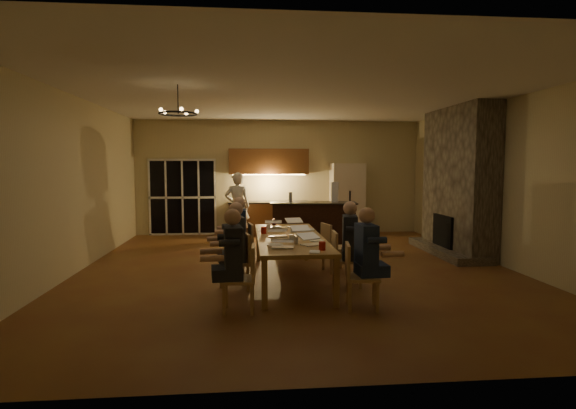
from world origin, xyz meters
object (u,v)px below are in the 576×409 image
(chair_right_far, at_px, (336,247))
(dining_table, at_px, (290,258))
(plate_near, at_px, (317,241))
(laptop_c, at_px, (277,230))
(can_cola, at_px, (274,222))
(person_left_near, at_px, (233,261))
(can_silver, at_px, (296,240))
(bar_island, at_px, (314,225))
(standing_person, at_px, (237,206))
(person_left_mid, at_px, (236,246))
(plate_left, at_px, (275,245))
(refrigerator, at_px, (347,199))
(laptop_d, at_px, (302,230))
(redcup_near, at_px, (322,246))
(chair_left_near, at_px, (239,279))
(mug_front, at_px, (292,238))
(person_right_near, at_px, (366,258))
(chair_left_far, at_px, (240,248))
(laptop_f, at_px, (296,221))
(chair_right_near, at_px, (362,276))
(bar_bottle, at_px, (291,197))
(chair_right_mid, at_px, (347,259))
(laptop_b, at_px, (313,238))
(person_right_mid, at_px, (350,244))
(bar_blender, at_px, (335,192))
(chair_left_mid, at_px, (234,262))
(person_left_far, at_px, (240,235))
(chandelier, at_px, (178,114))
(plate_far, at_px, (307,229))
(mug_back, at_px, (269,227))
(laptop_e, at_px, (273,221))
(redcup_mid, at_px, (264,230))

(chair_right_far, bearing_deg, dining_table, 107.00)
(plate_near, bearing_deg, dining_table, 125.66)
(laptop_c, distance_m, can_cola, 1.45)
(person_left_near, distance_m, can_silver, 1.26)
(bar_island, distance_m, standing_person, 2.23)
(person_left_mid, bearing_deg, chair_right_far, 110.29)
(bar_island, height_order, plate_left, bar_island)
(refrigerator, distance_m, laptop_d, 5.28)
(laptop_c, relative_size, redcup_near, 2.67)
(chair_left_near, relative_size, person_left_near, 0.64)
(plate_near, bearing_deg, mug_front, 174.22)
(bar_island, distance_m, person_right_near, 4.53)
(chair_left_far, relative_size, laptop_f, 2.78)
(chair_right_near, relative_size, bar_bottle, 3.71)
(person_left_mid, bearing_deg, bar_bottle, 151.17)
(mug_front, height_order, can_silver, can_silver)
(dining_table, xyz_separation_m, plate_left, (-0.30, -0.86, 0.38))
(laptop_c, height_order, redcup_near, laptop_c)
(person_right_near, relative_size, laptop_f, 4.31)
(dining_table, height_order, standing_person, standing_person)
(laptop_c, relative_size, can_silver, 2.67)
(dining_table, height_order, chair_right_mid, chair_right_mid)
(laptop_b, bearing_deg, person_right_mid, -0.26)
(chair_right_far, xyz_separation_m, laptop_c, (-1.12, -0.51, 0.42))
(refrigerator, bearing_deg, bar_bottle, -132.71)
(can_silver, relative_size, bar_blender, 0.25)
(chair_left_mid, bearing_deg, laptop_b, 62.54)
(person_right_near, height_order, person_left_far, same)
(person_right_near, distance_m, chandelier, 3.63)
(laptop_b, height_order, can_cola, laptop_b)
(person_left_near, relative_size, plate_far, 5.10)
(person_left_near, bearing_deg, chair_right_near, 83.19)
(person_right_near, xyz_separation_m, mug_front, (-0.91, 1.09, 0.11))
(person_left_near, bearing_deg, chair_left_mid, 175.22)
(redcup_near, relative_size, bar_bottle, 0.50)
(refrigerator, xyz_separation_m, bar_bottle, (-1.79, -1.94, 0.20))
(person_left_mid, relative_size, mug_back, 13.80)
(laptop_e, bearing_deg, laptop_d, 113.61)
(chair_right_mid, height_order, mug_back, chair_right_mid)
(mug_back, bearing_deg, person_right_mid, -48.25)
(laptop_c, xyz_separation_m, plate_near, (0.59, -0.54, -0.10))
(can_silver, xyz_separation_m, plate_near, (0.35, 0.22, -0.05))
(plate_near, relative_size, plate_far, 0.87)
(laptop_f, relative_size, bar_bottle, 1.33)
(chair_left_far, xyz_separation_m, mug_back, (0.53, 0.24, 0.36))
(chair_right_mid, distance_m, redcup_mid, 1.59)
(redcup_mid, bearing_deg, bar_blender, 55.61)
(bar_island, bearing_deg, person_left_far, -119.17)
(redcup_mid, bearing_deg, laptop_f, 49.39)
(chair_left_mid, height_order, chair_right_near, same)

